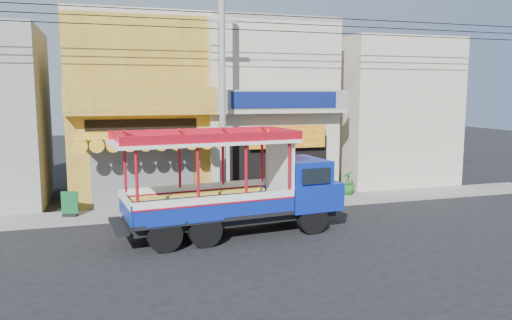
# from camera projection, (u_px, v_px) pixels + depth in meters

# --- Properties ---
(ground) EXTENTS (90.00, 90.00, 0.00)m
(ground) POSITION_uv_depth(u_px,v_px,m) (273.00, 233.00, 17.43)
(ground) COLOR black
(ground) RESTS_ON ground
(sidewalk) EXTENTS (30.00, 2.00, 0.12)m
(sidewalk) POSITION_uv_depth(u_px,v_px,m) (243.00, 206.00, 21.20)
(sidewalk) COLOR slate
(sidewalk) RESTS_ON ground
(shophouse_left) EXTENTS (6.00, 7.50, 8.24)m
(shophouse_left) POSITION_uv_depth(u_px,v_px,m) (137.00, 109.00, 23.24)
(shophouse_left) COLOR #A47824
(shophouse_left) RESTS_ON ground
(shophouse_right) EXTENTS (6.00, 6.75, 8.24)m
(shophouse_right) POSITION_uv_depth(u_px,v_px,m) (259.00, 108.00, 25.00)
(shophouse_right) COLOR beige
(shophouse_right) RESTS_ON ground
(party_pilaster) EXTENTS (0.35, 0.30, 8.00)m
(party_pilaster) POSITION_uv_depth(u_px,v_px,m) (214.00, 113.00, 21.19)
(party_pilaster) COLOR beige
(party_pilaster) RESTS_ON ground
(filler_building_right) EXTENTS (6.00, 6.00, 7.60)m
(filler_building_right) POSITION_uv_depth(u_px,v_px,m) (382.00, 112.00, 27.13)
(filler_building_right) COLOR beige
(filler_building_right) RESTS_ON ground
(utility_pole) EXTENTS (28.00, 0.26, 9.00)m
(utility_pole) POSITION_uv_depth(u_px,v_px,m) (226.00, 88.00, 19.62)
(utility_pole) COLOR gray
(utility_pole) RESTS_ON ground
(songthaew_truck) EXTENTS (7.95, 3.28, 3.61)m
(songthaew_truck) POSITION_uv_depth(u_px,v_px,m) (246.00, 184.00, 17.20)
(songthaew_truck) COLOR black
(songthaew_truck) RESTS_ON ground
(green_sign) EXTENTS (0.63, 0.42, 0.98)m
(green_sign) POSITION_uv_depth(u_px,v_px,m) (70.00, 206.00, 19.19)
(green_sign) COLOR black
(green_sign) RESTS_ON sidewalk
(potted_plant_a) EXTENTS (1.26, 1.31, 1.13)m
(potted_plant_a) POSITION_uv_depth(u_px,v_px,m) (320.00, 187.00, 22.16)
(potted_plant_a) COLOR #1D6620
(potted_plant_a) RESTS_ON sidewalk
(potted_plant_b) EXTENTS (0.73, 0.75, 1.06)m
(potted_plant_b) POSITION_uv_depth(u_px,v_px,m) (298.00, 190.00, 21.60)
(potted_plant_b) COLOR #1D6620
(potted_plant_b) RESTS_ON sidewalk
(potted_plant_c) EXTENTS (0.83, 0.83, 1.12)m
(potted_plant_c) POSITION_uv_depth(u_px,v_px,m) (348.00, 182.00, 23.35)
(potted_plant_c) COLOR #1D6620
(potted_plant_c) RESTS_ON sidewalk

